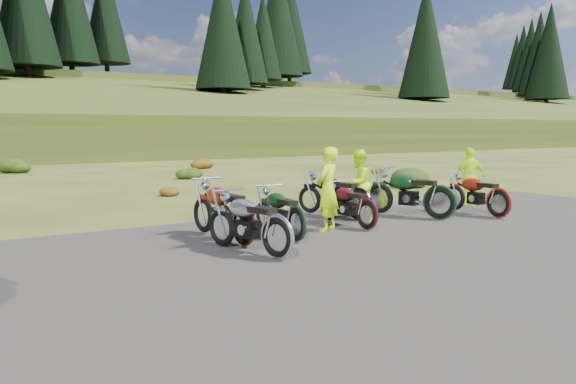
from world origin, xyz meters
TOP-DOWN VIEW (x-y plane):
  - ground at (0.00, 0.00)m, footprint 300.00×300.00m
  - gravel_pad at (0.00, -2.00)m, footprint 20.00×12.00m
  - hill_slope at (0.00, 50.00)m, footprint 300.00×45.97m
  - conifer_25 at (15.00, 74.00)m, footprint 6.60×6.60m
  - conifer_26 at (21.00, 49.00)m, footprint 6.16×6.16m
  - conifer_27 at (27.00, 55.00)m, footprint 5.72×5.72m
  - conifer_28 at (33.00, 61.00)m, footprint 5.28×5.28m
  - conifer_29 at (39.00, 67.00)m, footprint 7.92×7.92m
  - conifer_30 at (45.00, 73.00)m, footprint 7.48×7.48m
  - conifer_31 at (51.00, 48.00)m, footprint 7.04×7.04m
  - conifer_32 at (57.00, 54.00)m, footprint 6.60×6.60m
  - conifer_33 at (63.00, 60.00)m, footprint 6.16×6.16m
  - conifer_34 at (69.00, 66.00)m, footprint 5.72×5.72m
  - conifer_35 at (75.00, 72.00)m, footprint 5.28×5.28m
  - conifer_36 at (81.00, 78.00)m, footprint 7.92×7.92m
  - conifer_37 at (87.00, 53.00)m, footprint 7.48×7.48m
  - conifer_38 at (93.00, 59.00)m, footprint 7.04×7.04m
  - conifer_39 at (99.00, 65.00)m, footprint 6.60×6.60m
  - conifer_40 at (105.00, 71.00)m, footprint 6.16×6.16m
  - conifer_41 at (111.00, 77.00)m, footprint 5.72×5.72m
  - shrub_3 at (-3.30, 21.90)m, footprint 1.56×1.56m
  - shrub_4 at (-0.40, 9.20)m, footprint 0.77×0.77m
  - shrub_5 at (2.50, 14.50)m, footprint 1.03×1.03m
  - shrub_6 at (5.40, 19.80)m, footprint 1.30×1.30m
  - shrub_7 at (8.30, 7.10)m, footprint 1.56×1.56m
  - shrub_8 at (11.20, 12.40)m, footprint 0.77×0.77m
  - motorcycle_1 at (-1.98, 1.04)m, footprint 0.93×2.35m
  - motorcycle_2 at (-0.92, 0.87)m, footprint 0.71×1.97m
  - motorcycle_3 at (-1.98, -0.17)m, footprint 1.21×2.23m
  - motorcycle_4 at (1.02, 1.09)m, footprint 0.71×1.92m
  - motorcycle_5 at (1.70, 2.20)m, footprint 1.35×2.27m
  - motorcycle_6 at (4.73, 0.60)m, footprint 0.72×2.06m
  - motorcycle_7 at (3.33, 1.18)m, footprint 1.63×2.44m
  - person_middle at (0.25, 1.45)m, footprint 0.77×0.68m
  - person_right_a at (1.98, 2.55)m, footprint 0.98×0.88m
  - person_right_b at (5.93, 2.48)m, footprint 1.02×0.69m

SIDE VIEW (x-z plane):
  - ground at x=0.00m, z-range 0.00..0.00m
  - gravel_pad at x=0.00m, z-range -0.02..0.02m
  - hill_slope at x=0.00m, z-range -4.69..4.69m
  - motorcycle_1 at x=-1.98m, z-range -0.60..0.60m
  - motorcycle_2 at x=-0.92m, z-range -0.51..0.51m
  - motorcycle_3 at x=-1.98m, z-range -0.56..0.56m
  - motorcycle_4 at x=1.02m, z-range -0.50..0.50m
  - motorcycle_5 at x=1.70m, z-range -0.57..0.57m
  - motorcycle_6 at x=4.73m, z-range -0.54..0.54m
  - motorcycle_7 at x=3.33m, z-range -0.61..0.61m
  - shrub_4 at x=-0.40m, z-range 0.00..0.45m
  - shrub_8 at x=11.20m, z-range 0.00..0.45m
  - shrub_5 at x=2.50m, z-range 0.00..0.61m
  - shrub_6 at x=5.40m, z-range 0.00..0.77m
  - shrub_3 at x=-3.30m, z-range 0.00..0.92m
  - shrub_7 at x=8.30m, z-range 0.00..0.92m
  - person_right_b at x=5.93m, z-range 0.00..1.62m
  - person_right_a at x=1.98m, z-range 0.00..1.64m
  - person_middle at x=0.25m, z-range 0.00..1.77m
  - conifer_26 at x=21.00m, z-range 5.37..21.37m
  - conifer_27 at x=27.00m, z-range 6.56..21.56m
  - conifer_31 at x=51.00m, z-range 5.18..23.18m
  - conifer_28 at x=33.00m, z-range 7.76..21.76m
  - conifer_32 at x=57.00m, z-range 6.37..23.37m
  - conifer_33 at x=63.00m, z-range 7.56..23.56m
  - conifer_37 at x=87.00m, z-range 6.17..25.17m
  - conifer_34 at x=69.00m, z-range 8.76..23.76m
  - conifer_38 at x=93.00m, z-range 7.37..25.37m
  - conifer_35 at x=75.00m, z-range 9.95..23.95m
  - conifer_39 at x=99.00m, z-range 8.56..25.56m
  - conifer_41 at x=111.00m, z-range 10.15..25.15m
  - conifer_40 at x=105.00m, z-range 9.76..25.76m
  - conifer_25 at x=15.00m, z-range 10.16..27.16m
  - conifer_29 at x=39.00m, z-range 8.97..28.97m
  - conifer_30 at x=45.00m, z-range 10.16..29.16m
  - conifer_36 at x=81.00m, z-range 10.16..30.16m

